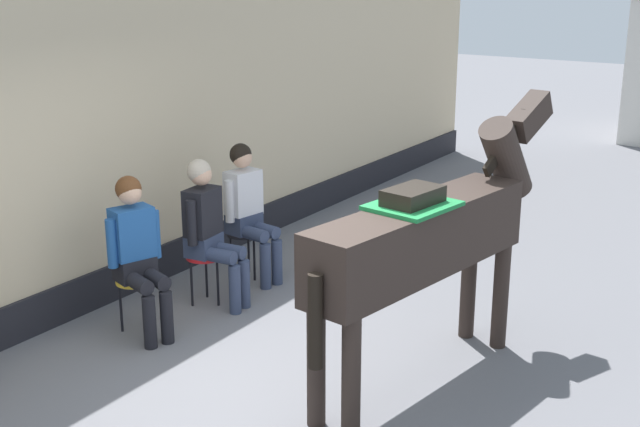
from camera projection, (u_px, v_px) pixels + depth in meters
ground_plane at (447, 275)px, 8.69m from camera, size 40.00×40.00×0.00m
pub_facade_wall at (155, 126)px, 8.36m from camera, size 0.34×14.00×3.40m
seated_visitor_near at (137, 248)px, 7.12m from camera, size 0.61×0.49×1.39m
seated_visitor_middle at (209, 225)px, 7.73m from camera, size 0.61×0.49×1.39m
seated_visitor_far at (248, 205)px, 8.37m from camera, size 0.61×0.49×1.39m
saddled_horse_center at (430, 235)px, 6.24m from camera, size 0.77×2.98×2.06m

